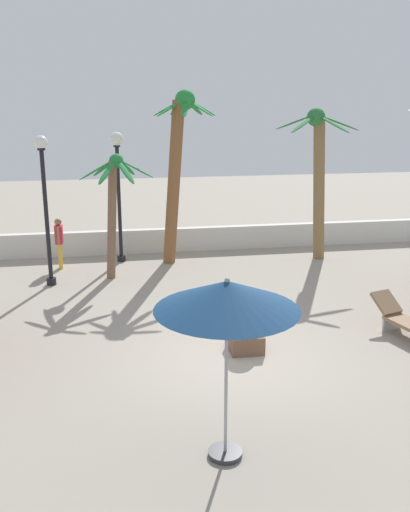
{
  "coord_description": "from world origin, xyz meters",
  "views": [
    {
      "loc": [
        -2.36,
        -10.6,
        5.3
      ],
      "look_at": [
        0.0,
        3.1,
        1.4
      ],
      "focal_mm": 39.82,
      "sensor_mm": 36.0,
      "label": 1
    }
  ],
  "objects_px": {
    "lamp_post_1": "(118,175)",
    "lamp_post_0": "(45,195)",
    "patio_umbrella_1": "(227,298)",
    "guest_0": "(59,238)",
    "palm_tree_2": "(114,199)",
    "lounge_chair_0": "(406,320)",
    "palm_tree_1": "(318,168)",
    "palm_tree_0": "(177,160)",
    "planter": "(246,334)"
  },
  "relations": [
    {
      "from": "lamp_post_0",
      "to": "planter",
      "type": "distance_m",
      "value": 7.37
    },
    {
      "from": "patio_umbrella_1",
      "to": "guest_0",
      "type": "xyz_separation_m",
      "value": [
        -3.19,
        10.59,
        -1.58
      ]
    },
    {
      "from": "palm_tree_2",
      "to": "lamp_post_1",
      "type": "height_order",
      "value": "lamp_post_1"
    },
    {
      "from": "guest_0",
      "to": "planter",
      "type": "bearing_deg",
      "value": -57.92
    },
    {
      "from": "lamp_post_0",
      "to": "planter",
      "type": "relative_size",
      "value": 5.05
    },
    {
      "from": "lamp_post_1",
      "to": "planter",
      "type": "relative_size",
      "value": 4.99
    },
    {
      "from": "palm_tree_0",
      "to": "palm_tree_1",
      "type": "xyz_separation_m",
      "value": [
        4.6,
        -0.36,
        -0.3
      ]
    },
    {
      "from": "guest_0",
      "to": "patio_umbrella_1",
      "type": "bearing_deg",
      "value": -73.26
    },
    {
      "from": "palm_tree_0",
      "to": "lamp_post_0",
      "type": "relative_size",
      "value": 1.29
    },
    {
      "from": "patio_umbrella_1",
      "to": "palm_tree_0",
      "type": "bearing_deg",
      "value": 86.66
    },
    {
      "from": "lounge_chair_0",
      "to": "planter",
      "type": "xyz_separation_m",
      "value": [
        -3.77,
        -0.1,
        -0.01
      ]
    },
    {
      "from": "palm_tree_2",
      "to": "lamp_post_0",
      "type": "height_order",
      "value": "lamp_post_0"
    },
    {
      "from": "palm_tree_0",
      "to": "lamp_post_1",
      "type": "xyz_separation_m",
      "value": [
        -1.87,
        0.4,
        -0.47
      ]
    },
    {
      "from": "planter",
      "to": "palm_tree_0",
      "type": "bearing_deg",
      "value": 94.61
    },
    {
      "from": "lamp_post_1",
      "to": "lounge_chair_0",
      "type": "height_order",
      "value": "lamp_post_1"
    },
    {
      "from": "palm_tree_1",
      "to": "lamp_post_1",
      "type": "relative_size",
      "value": 1.17
    },
    {
      "from": "patio_umbrella_1",
      "to": "lamp_post_0",
      "type": "relative_size",
      "value": 0.67
    },
    {
      "from": "palm_tree_0",
      "to": "lamp_post_0",
      "type": "height_order",
      "value": "palm_tree_0"
    },
    {
      "from": "palm_tree_0",
      "to": "lamp_post_1",
      "type": "height_order",
      "value": "palm_tree_0"
    },
    {
      "from": "lounge_chair_0",
      "to": "guest_0",
      "type": "xyz_separation_m",
      "value": [
        -8.16,
        6.89,
        0.59
      ]
    },
    {
      "from": "palm_tree_0",
      "to": "palm_tree_1",
      "type": "bearing_deg",
      "value": -4.44
    },
    {
      "from": "palm_tree_2",
      "to": "patio_umbrella_1",
      "type": "bearing_deg",
      "value": -81.21
    },
    {
      "from": "palm_tree_2",
      "to": "palm_tree_0",
      "type": "bearing_deg",
      "value": 34.01
    },
    {
      "from": "lounge_chair_0",
      "to": "palm_tree_2",
      "type": "bearing_deg",
      "value": 138.87
    },
    {
      "from": "lamp_post_1",
      "to": "lounge_chair_0",
      "type": "relative_size",
      "value": 2.17
    },
    {
      "from": "palm_tree_2",
      "to": "planter",
      "type": "distance_m",
      "value": 6.6
    },
    {
      "from": "lounge_chair_0",
      "to": "planter",
      "type": "bearing_deg",
      "value": -178.48
    },
    {
      "from": "patio_umbrella_1",
      "to": "lounge_chair_0",
      "type": "height_order",
      "value": "patio_umbrella_1"
    },
    {
      "from": "patio_umbrella_1",
      "to": "lamp_post_1",
      "type": "xyz_separation_m",
      "value": [
        -1.25,
        11.09,
        0.33
      ]
    },
    {
      "from": "palm_tree_2",
      "to": "guest_0",
      "type": "height_order",
      "value": "palm_tree_2"
    },
    {
      "from": "palm_tree_1",
      "to": "lamp_post_0",
      "type": "xyz_separation_m",
      "value": [
        -8.57,
        -1.4,
        -0.41
      ]
    },
    {
      "from": "palm_tree_1",
      "to": "planter",
      "type": "height_order",
      "value": "palm_tree_1"
    },
    {
      "from": "palm_tree_2",
      "to": "lamp_post_0",
      "type": "relative_size",
      "value": 0.87
    },
    {
      "from": "palm_tree_0",
      "to": "planter",
      "type": "height_order",
      "value": "palm_tree_0"
    },
    {
      "from": "patio_umbrella_1",
      "to": "planter",
      "type": "bearing_deg",
      "value": 71.65
    },
    {
      "from": "lamp_post_0",
      "to": "lamp_post_1",
      "type": "relative_size",
      "value": 1.01
    },
    {
      "from": "patio_umbrella_1",
      "to": "lamp_post_0",
      "type": "xyz_separation_m",
      "value": [
        -3.35,
        8.94,
        0.09
      ]
    },
    {
      "from": "patio_umbrella_1",
      "to": "lamp_post_1",
      "type": "relative_size",
      "value": 0.68
    },
    {
      "from": "lamp_post_0",
      "to": "lamp_post_1",
      "type": "bearing_deg",
      "value": 45.69
    },
    {
      "from": "lamp_post_0",
      "to": "lounge_chair_0",
      "type": "height_order",
      "value": "lamp_post_0"
    },
    {
      "from": "palm_tree_2",
      "to": "lamp_post_0",
      "type": "xyz_separation_m",
      "value": [
        -1.91,
        -0.36,
        0.25
      ]
    },
    {
      "from": "palm_tree_2",
      "to": "lounge_chair_0",
      "type": "relative_size",
      "value": 1.91
    },
    {
      "from": "guest_0",
      "to": "palm_tree_2",
      "type": "bearing_deg",
      "value": -36.48
    },
    {
      "from": "palm_tree_1",
      "to": "lounge_chair_0",
      "type": "height_order",
      "value": "palm_tree_1"
    },
    {
      "from": "guest_0",
      "to": "palm_tree_0",
      "type": "bearing_deg",
      "value": 1.51
    },
    {
      "from": "palm_tree_1",
      "to": "lamp_post_1",
      "type": "xyz_separation_m",
      "value": [
        -6.47,
        0.75,
        -0.17
      ]
    },
    {
      "from": "patio_umbrella_1",
      "to": "guest_0",
      "type": "bearing_deg",
      "value": 106.74
    },
    {
      "from": "lamp_post_1",
      "to": "lamp_post_0",
      "type": "bearing_deg",
      "value": -134.31
    },
    {
      "from": "lounge_chair_0",
      "to": "guest_0",
      "type": "bearing_deg",
      "value": 139.81
    },
    {
      "from": "palm_tree_0",
      "to": "lamp_post_0",
      "type": "xyz_separation_m",
      "value": [
        -3.97,
        -1.75,
        -0.71
      ]
    }
  ]
}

